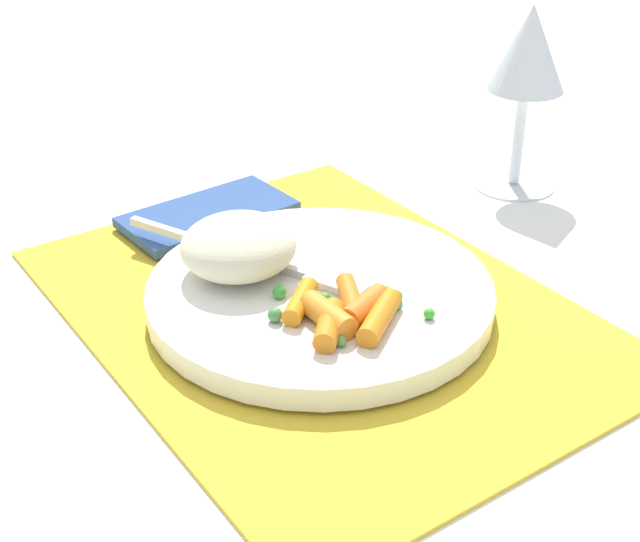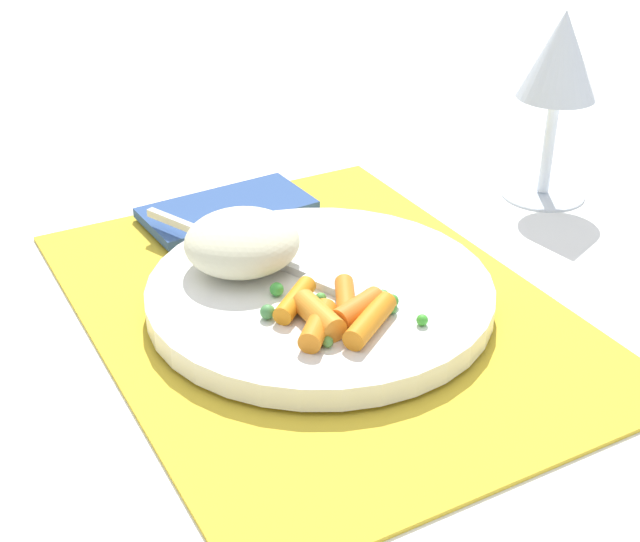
# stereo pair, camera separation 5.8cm
# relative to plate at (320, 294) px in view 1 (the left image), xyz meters

# --- Properties ---
(ground_plane) EXTENTS (2.40, 2.40, 0.00)m
(ground_plane) POSITION_rel_plate_xyz_m (0.00, 0.00, -0.01)
(ground_plane) COLOR white
(placemat) EXTENTS (0.41, 0.31, 0.01)m
(placemat) POSITION_rel_plate_xyz_m (0.00, 0.00, -0.01)
(placemat) COLOR gold
(placemat) RESTS_ON ground_plane
(plate) EXTENTS (0.24, 0.24, 0.02)m
(plate) POSITION_rel_plate_xyz_m (0.00, 0.00, 0.00)
(plate) COLOR white
(plate) RESTS_ON placemat
(rice_mound) EXTENTS (0.08, 0.08, 0.04)m
(rice_mound) POSITION_rel_plate_xyz_m (-0.05, -0.04, 0.03)
(rice_mound) COLOR beige
(rice_mound) RESTS_ON plate
(carrot_portion) EXTENTS (0.09, 0.08, 0.02)m
(carrot_portion) POSITION_rel_plate_xyz_m (0.05, -0.02, 0.02)
(carrot_portion) COLOR orange
(carrot_portion) RESTS_ON plate
(pea_scatter) EXTENTS (0.09, 0.09, 0.01)m
(pea_scatter) POSITION_rel_plate_xyz_m (0.04, -0.01, 0.01)
(pea_scatter) COLOR green
(pea_scatter) RESTS_ON plate
(fork) EXTENTS (0.20, 0.09, 0.01)m
(fork) POSITION_rel_plate_xyz_m (-0.04, -0.02, 0.01)
(fork) COLOR silver
(fork) RESTS_ON plate
(wine_glass) EXTENTS (0.07, 0.07, 0.16)m
(wine_glass) POSITION_rel_plate_xyz_m (-0.08, 0.27, 0.10)
(wine_glass) COLOR silver
(wine_glass) RESTS_ON ground_plane
(napkin) EXTENTS (0.08, 0.14, 0.01)m
(napkin) POSITION_rel_plate_xyz_m (-0.16, 0.00, -0.00)
(napkin) COLOR #33518C
(napkin) RESTS_ON placemat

